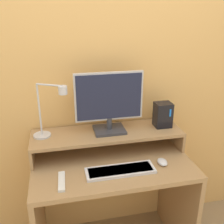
{
  "coord_description": "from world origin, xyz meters",
  "views": [
    {
      "loc": [
        -0.32,
        -1.13,
        1.7
      ],
      "look_at": [
        0.01,
        0.33,
        1.11
      ],
      "focal_mm": 42.0,
      "sensor_mm": 36.0,
      "label": 1
    }
  ],
  "objects_px": {
    "keyboard": "(120,170)",
    "mouse": "(162,162)",
    "monitor": "(109,102)",
    "remote_control": "(62,181)",
    "router_dock": "(163,115)",
    "desk_lamp": "(50,112)"
  },
  "relations": [
    {
      "from": "keyboard",
      "to": "mouse",
      "type": "height_order",
      "value": "mouse"
    },
    {
      "from": "monitor",
      "to": "remote_control",
      "type": "distance_m",
      "value": 0.58
    },
    {
      "from": "router_dock",
      "to": "remote_control",
      "type": "distance_m",
      "value": 0.82
    },
    {
      "from": "desk_lamp",
      "to": "keyboard",
      "type": "relative_size",
      "value": 0.85
    },
    {
      "from": "keyboard",
      "to": "remote_control",
      "type": "xyz_separation_m",
      "value": [
        -0.35,
        -0.03,
        -0.0
      ]
    },
    {
      "from": "monitor",
      "to": "desk_lamp",
      "type": "distance_m",
      "value": 0.39
    },
    {
      "from": "keyboard",
      "to": "desk_lamp",
      "type": "bearing_deg",
      "value": 145.33
    },
    {
      "from": "mouse",
      "to": "remote_control",
      "type": "height_order",
      "value": "mouse"
    },
    {
      "from": "router_dock",
      "to": "mouse",
      "type": "distance_m",
      "value": 0.35
    },
    {
      "from": "remote_control",
      "to": "keyboard",
      "type": "bearing_deg",
      "value": 4.77
    },
    {
      "from": "monitor",
      "to": "keyboard",
      "type": "xyz_separation_m",
      "value": [
        0.01,
        -0.29,
        -0.35
      ]
    },
    {
      "from": "monitor",
      "to": "mouse",
      "type": "bearing_deg",
      "value": -42.3
    },
    {
      "from": "monitor",
      "to": "mouse",
      "type": "xyz_separation_m",
      "value": [
        0.29,
        -0.26,
        -0.34
      ]
    },
    {
      "from": "monitor",
      "to": "router_dock",
      "type": "xyz_separation_m",
      "value": [
        0.38,
        -0.01,
        -0.13
      ]
    },
    {
      "from": "router_dock",
      "to": "remote_control",
      "type": "bearing_deg",
      "value": -156.9
    },
    {
      "from": "router_dock",
      "to": "desk_lamp",
      "type": "bearing_deg",
      "value": -179.16
    },
    {
      "from": "keyboard",
      "to": "monitor",
      "type": "bearing_deg",
      "value": 91.53
    },
    {
      "from": "monitor",
      "to": "router_dock",
      "type": "bearing_deg",
      "value": -0.75
    },
    {
      "from": "desk_lamp",
      "to": "mouse",
      "type": "xyz_separation_m",
      "value": [
        0.67,
        -0.25,
        -0.3
      ]
    },
    {
      "from": "desk_lamp",
      "to": "keyboard",
      "type": "height_order",
      "value": "desk_lamp"
    },
    {
      "from": "keyboard",
      "to": "mouse",
      "type": "relative_size",
      "value": 4.85
    },
    {
      "from": "mouse",
      "to": "router_dock",
      "type": "bearing_deg",
      "value": 69.75
    }
  ]
}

